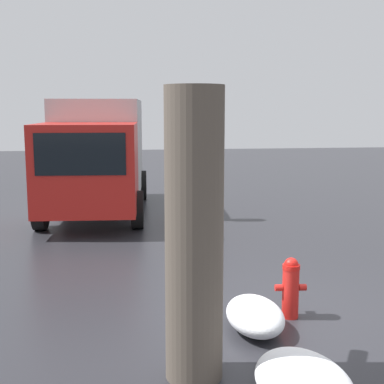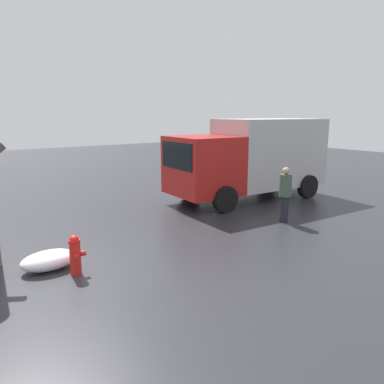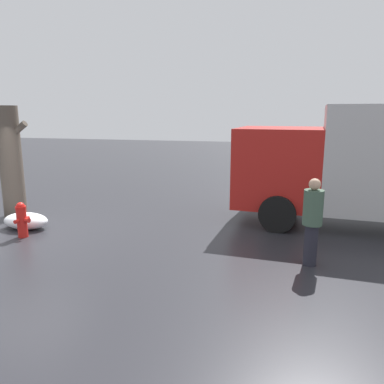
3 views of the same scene
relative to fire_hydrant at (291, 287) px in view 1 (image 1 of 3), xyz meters
name	(u,v)px [view 1 (image 1 of 3)]	position (x,y,z in m)	size (l,w,h in m)	color
ground_plane	(290,317)	(0.00, 0.00, -0.43)	(60.00, 60.00, 0.00)	#28282D
fire_hydrant	(291,287)	(0.00, 0.00, 0.00)	(0.33, 0.43, 0.84)	red
tree_trunk	(194,235)	(-1.42, 1.51, 1.11)	(0.92, 0.60, 3.04)	brown
delivery_truck	(97,152)	(7.95, 2.86, 1.20)	(6.46, 2.86, 3.04)	red
pedestrian	(213,184)	(6.42, -0.06, 0.49)	(0.37, 0.37, 1.68)	#23232D
snow_pile_by_hydrant	(304,382)	(-2.05, 0.53, -0.24)	(1.36, 0.91, 0.37)	white
snow_pile_curbside	(255,315)	(-0.37, 0.58, -0.23)	(1.16, 0.71, 0.40)	white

